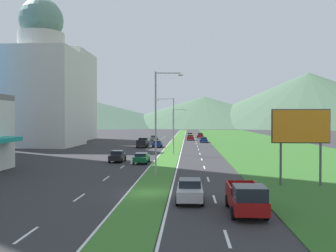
% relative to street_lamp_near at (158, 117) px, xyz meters
% --- Properties ---
extents(ground_plane, '(600.00, 600.00, 0.00)m').
position_rel_street_lamp_near_xyz_m(ground_plane, '(0.03, -9.69, -6.22)').
color(ground_plane, '#2D2D30').
extents(grass_median, '(3.20, 240.00, 0.06)m').
position_rel_street_lamp_near_xyz_m(grass_median, '(0.03, 50.31, -6.19)').
color(grass_median, '#387028').
rests_on(grass_median, ground_plane).
extents(grass_verge_right, '(24.00, 240.00, 0.06)m').
position_rel_street_lamp_near_xyz_m(grass_verge_right, '(20.63, 50.31, -6.19)').
color(grass_verge_right, '#2D6023').
rests_on(grass_verge_right, ground_plane).
extents(lane_dash_left_1, '(0.16, 2.80, 0.01)m').
position_rel_street_lamp_near_xyz_m(lane_dash_left_1, '(-5.07, -20.58, -6.21)').
color(lane_dash_left_1, silver).
rests_on(lane_dash_left_1, ground_plane).
extents(lane_dash_left_2, '(0.16, 2.80, 0.01)m').
position_rel_street_lamp_near_xyz_m(lane_dash_left_2, '(-5.07, -11.47, -6.21)').
color(lane_dash_left_2, silver).
rests_on(lane_dash_left_2, ground_plane).
extents(lane_dash_left_3, '(0.16, 2.80, 0.01)m').
position_rel_street_lamp_near_xyz_m(lane_dash_left_3, '(-5.07, -2.36, -6.21)').
color(lane_dash_left_3, silver).
rests_on(lane_dash_left_3, ground_plane).
extents(lane_dash_left_4, '(0.16, 2.80, 0.01)m').
position_rel_street_lamp_near_xyz_m(lane_dash_left_4, '(-5.07, 6.74, -6.21)').
color(lane_dash_left_4, silver).
rests_on(lane_dash_left_4, ground_plane).
extents(lane_dash_left_5, '(0.16, 2.80, 0.01)m').
position_rel_street_lamp_near_xyz_m(lane_dash_left_5, '(-5.07, 15.85, -6.21)').
color(lane_dash_left_5, silver).
rests_on(lane_dash_left_5, ground_plane).
extents(lane_dash_left_6, '(0.16, 2.80, 0.01)m').
position_rel_street_lamp_near_xyz_m(lane_dash_left_6, '(-5.07, 24.96, -6.21)').
color(lane_dash_left_6, silver).
rests_on(lane_dash_left_6, ground_plane).
extents(lane_dash_left_7, '(0.16, 2.80, 0.01)m').
position_rel_street_lamp_near_xyz_m(lane_dash_left_7, '(-5.07, 34.07, -6.21)').
color(lane_dash_left_7, silver).
rests_on(lane_dash_left_7, ground_plane).
extents(lane_dash_left_8, '(0.16, 2.80, 0.01)m').
position_rel_street_lamp_near_xyz_m(lane_dash_left_8, '(-5.07, 43.18, -6.21)').
color(lane_dash_left_8, silver).
rests_on(lane_dash_left_8, ground_plane).
extents(lane_dash_left_9, '(0.16, 2.80, 0.01)m').
position_rel_street_lamp_near_xyz_m(lane_dash_left_9, '(-5.07, 52.29, -6.21)').
color(lane_dash_left_9, silver).
rests_on(lane_dash_left_9, ground_plane).
extents(lane_dash_left_10, '(0.16, 2.80, 0.01)m').
position_rel_street_lamp_near_xyz_m(lane_dash_left_10, '(-5.07, 61.39, -6.21)').
color(lane_dash_left_10, silver).
rests_on(lane_dash_left_10, ground_plane).
extents(lane_dash_left_11, '(0.16, 2.80, 0.01)m').
position_rel_street_lamp_near_xyz_m(lane_dash_left_11, '(-5.07, 70.50, -6.21)').
color(lane_dash_left_11, silver).
rests_on(lane_dash_left_11, ground_plane).
extents(lane_dash_left_12, '(0.16, 2.80, 0.01)m').
position_rel_street_lamp_near_xyz_m(lane_dash_left_12, '(-5.07, 79.61, -6.21)').
color(lane_dash_left_12, silver).
rests_on(lane_dash_left_12, ground_plane).
extents(lane_dash_left_13, '(0.16, 2.80, 0.01)m').
position_rel_street_lamp_near_xyz_m(lane_dash_left_13, '(-5.07, 88.72, -6.21)').
color(lane_dash_left_13, silver).
rests_on(lane_dash_left_13, ground_plane).
extents(lane_dash_right_1, '(0.16, 2.80, 0.01)m').
position_rel_street_lamp_near_xyz_m(lane_dash_right_1, '(5.13, -20.58, -6.21)').
color(lane_dash_right_1, silver).
rests_on(lane_dash_right_1, ground_plane).
extents(lane_dash_right_2, '(0.16, 2.80, 0.01)m').
position_rel_street_lamp_near_xyz_m(lane_dash_right_2, '(5.13, -11.47, -6.21)').
color(lane_dash_right_2, silver).
rests_on(lane_dash_right_2, ground_plane).
extents(lane_dash_right_3, '(0.16, 2.80, 0.01)m').
position_rel_street_lamp_near_xyz_m(lane_dash_right_3, '(5.13, -2.36, -6.21)').
color(lane_dash_right_3, silver).
rests_on(lane_dash_right_3, ground_plane).
extents(lane_dash_right_4, '(0.16, 2.80, 0.01)m').
position_rel_street_lamp_near_xyz_m(lane_dash_right_4, '(5.13, 6.74, -6.21)').
color(lane_dash_right_4, silver).
rests_on(lane_dash_right_4, ground_plane).
extents(lane_dash_right_5, '(0.16, 2.80, 0.01)m').
position_rel_street_lamp_near_xyz_m(lane_dash_right_5, '(5.13, 15.85, -6.21)').
color(lane_dash_right_5, silver).
rests_on(lane_dash_right_5, ground_plane).
extents(lane_dash_right_6, '(0.16, 2.80, 0.01)m').
position_rel_street_lamp_near_xyz_m(lane_dash_right_6, '(5.13, 24.96, -6.21)').
color(lane_dash_right_6, silver).
rests_on(lane_dash_right_6, ground_plane).
extents(lane_dash_right_7, '(0.16, 2.80, 0.01)m').
position_rel_street_lamp_near_xyz_m(lane_dash_right_7, '(5.13, 34.07, -6.21)').
color(lane_dash_right_7, silver).
rests_on(lane_dash_right_7, ground_plane).
extents(lane_dash_right_8, '(0.16, 2.80, 0.01)m').
position_rel_street_lamp_near_xyz_m(lane_dash_right_8, '(5.13, 43.18, -6.21)').
color(lane_dash_right_8, silver).
rests_on(lane_dash_right_8, ground_plane).
extents(lane_dash_right_9, '(0.16, 2.80, 0.01)m').
position_rel_street_lamp_near_xyz_m(lane_dash_right_9, '(5.13, 52.29, -6.21)').
color(lane_dash_right_9, silver).
rests_on(lane_dash_right_9, ground_plane).
extents(lane_dash_right_10, '(0.16, 2.80, 0.01)m').
position_rel_street_lamp_near_xyz_m(lane_dash_right_10, '(5.13, 61.39, -6.21)').
color(lane_dash_right_10, silver).
rests_on(lane_dash_right_10, ground_plane).
extents(lane_dash_right_11, '(0.16, 2.80, 0.01)m').
position_rel_street_lamp_near_xyz_m(lane_dash_right_11, '(5.13, 70.50, -6.21)').
color(lane_dash_right_11, silver).
rests_on(lane_dash_right_11, ground_plane).
extents(lane_dash_right_12, '(0.16, 2.80, 0.01)m').
position_rel_street_lamp_near_xyz_m(lane_dash_right_12, '(5.13, 79.61, -6.21)').
color(lane_dash_right_12, silver).
rests_on(lane_dash_right_12, ground_plane).
extents(lane_dash_right_13, '(0.16, 2.80, 0.01)m').
position_rel_street_lamp_near_xyz_m(lane_dash_right_13, '(5.13, 88.72, -6.21)').
color(lane_dash_right_13, silver).
rests_on(lane_dash_right_13, ground_plane).
extents(edge_line_median_left, '(0.16, 240.00, 0.01)m').
position_rel_street_lamp_near_xyz_m(edge_line_median_left, '(-1.72, 50.31, -6.21)').
color(edge_line_median_left, silver).
rests_on(edge_line_median_left, ground_plane).
extents(edge_line_median_right, '(0.16, 240.00, 0.01)m').
position_rel_street_lamp_near_xyz_m(edge_line_median_right, '(1.78, 50.31, -6.21)').
color(edge_line_median_right, silver).
rests_on(edge_line_median_right, ground_plane).
extents(domed_building, '(15.87, 15.87, 32.93)m').
position_rel_street_lamp_near_xyz_m(domed_building, '(-29.69, 42.11, 7.55)').
color(domed_building, silver).
rests_on(domed_building, ground_plane).
extents(midrise_colored, '(17.82, 17.82, 25.38)m').
position_rel_street_lamp_near_xyz_m(midrise_colored, '(-34.48, 66.62, 6.47)').
color(midrise_colored, silver).
rests_on(midrise_colored, ground_plane).
extents(hill_far_left, '(201.55, 201.55, 25.40)m').
position_rel_street_lamp_near_xyz_m(hill_far_left, '(-92.57, 266.32, 6.48)').
color(hill_far_left, '#3D5647').
rests_on(hill_far_left, ground_plane).
extents(hill_far_center, '(169.17, 169.17, 25.06)m').
position_rel_street_lamp_near_xyz_m(hill_far_center, '(16.19, 269.67, 6.31)').
color(hill_far_center, '#47664C').
rests_on(hill_far_center, ground_plane).
extents(hill_far_right, '(207.35, 207.35, 43.82)m').
position_rel_street_lamp_near_xyz_m(hill_far_right, '(99.42, 264.43, 15.69)').
color(hill_far_right, '#47664C').
rests_on(hill_far_right, ground_plane).
extents(street_lamp_near, '(3.00, 0.43, 10.98)m').
position_rel_street_lamp_near_xyz_m(street_lamp_near, '(0.00, 0.00, 0.00)').
color(street_lamp_near, '#99999E').
rests_on(street_lamp_near, ground_plane).
extents(street_lamp_mid, '(3.09, 0.29, 9.56)m').
position_rel_street_lamp_near_xyz_m(street_lamp_mid, '(0.32, 23.32, -0.72)').
color(street_lamp_mid, '#99999E').
rests_on(street_lamp_mid, ground_plane).
extents(street_lamp_far, '(3.23, 0.51, 8.40)m').
position_rel_street_lamp_near_xyz_m(street_lamp_far, '(-0.06, 46.68, -1.31)').
color(street_lamp_far, '#99999E').
rests_on(street_lamp_far, ground_plane).
extents(billboard_roadside, '(5.15, 0.28, 6.86)m').
position_rel_street_lamp_near_xyz_m(billboard_roadside, '(13.14, -5.64, -1.17)').
color(billboard_roadside, '#4C4C51').
rests_on(billboard_roadside, ground_plane).
extents(car_0, '(1.94, 4.19, 1.38)m').
position_rel_street_lamp_near_xyz_m(car_0, '(7.02, 57.03, -5.50)').
color(car_0, navy).
rests_on(car_0, ground_plane).
extents(car_1, '(1.92, 4.74, 1.40)m').
position_rel_street_lamp_near_xyz_m(car_1, '(-3.20, 10.73, -5.49)').
color(car_1, '#0C5128').
rests_on(car_1, ground_plane).
extents(car_2, '(1.94, 4.20, 1.59)m').
position_rel_street_lamp_near_xyz_m(car_2, '(3.30, -12.38, -5.42)').
color(car_2, '#B2B2B7').
rests_on(car_2, ground_plane).
extents(car_3, '(1.98, 4.28, 1.56)m').
position_rel_street_lamp_near_xyz_m(car_3, '(6.86, 80.22, -5.43)').
color(car_3, maroon).
rests_on(car_3, ground_plane).
extents(car_4, '(1.97, 4.29, 1.43)m').
position_rel_street_lamp_near_xyz_m(car_4, '(-6.65, 65.77, -5.49)').
color(car_4, slate).
rests_on(car_4, ground_plane).
extents(car_5, '(1.97, 4.57, 1.55)m').
position_rel_street_lamp_near_xyz_m(car_5, '(3.65, 67.30, -5.43)').
color(car_5, maroon).
rests_on(car_5, ground_plane).
extents(car_6, '(2.04, 4.16, 1.45)m').
position_rel_street_lamp_near_xyz_m(car_6, '(-3.53, 39.67, -5.47)').
color(car_6, navy).
rests_on(car_6, ground_plane).
extents(car_7, '(1.89, 4.53, 1.47)m').
position_rel_street_lamp_near_xyz_m(car_7, '(6.95, 87.66, -5.47)').
color(car_7, '#C6842D').
rests_on(car_7, ground_plane).
extents(car_8, '(1.90, 4.28, 1.59)m').
position_rel_street_lamp_near_xyz_m(car_8, '(-6.75, 12.11, -5.42)').
color(car_8, black).
rests_on(car_8, ground_plane).
extents(car_9, '(2.01, 4.22, 1.49)m').
position_rel_street_lamp_near_xyz_m(car_9, '(3.58, 85.29, -5.46)').
color(car_9, yellow).
rests_on(car_9, ground_plane).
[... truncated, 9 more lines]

